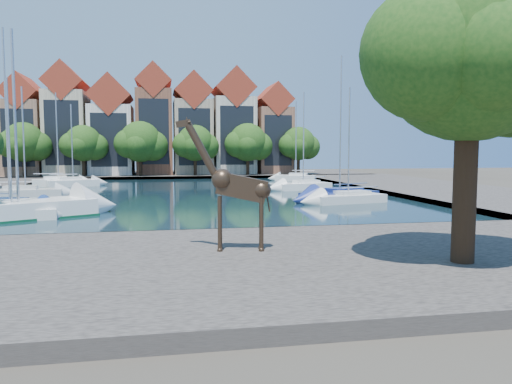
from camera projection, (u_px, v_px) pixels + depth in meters
The scene contains 29 objects.
ground at pixel (221, 238), 25.09m from camera, with size 160.00×160.00×0.00m, color #38332B.
water_basin at pixel (193, 194), 48.58m from camera, with size 38.00×50.00×0.08m, color black.
near_quay at pixel (244, 265), 18.22m from camera, with size 50.00×14.00×0.50m, color #524C47.
far_quay at pixel (181, 175), 79.89m from camera, with size 60.00×16.00×0.50m, color #524C47.
right_quay at pixel (428, 188), 53.17m from camera, with size 14.00×52.00×0.50m, color #524C47.
plane_tree at pixel (473, 55), 17.01m from camera, with size 8.32×6.40×10.62m.
townhouse_west_end at pixel (26, 129), 75.02m from camera, with size 5.44×9.18×14.93m.
townhouse_west_mid at pixel (67, 124), 76.05m from camera, with size 5.94×9.18×16.79m.
townhouse_west_inner at pixel (112, 130), 77.33m from camera, with size 6.43×9.18×15.15m.
townhouse_center at pixel (154, 124), 78.44m from camera, with size 5.44×9.18×16.93m.
townhouse_east_inner at pixel (193, 128), 79.60m from camera, with size 5.94×9.18×15.79m.
townhouse_east_mid at pixel (233, 126), 80.76m from camera, with size 6.43×9.18×16.65m.
townhouse_east_end at pixel (272, 133), 82.05m from camera, with size 5.44×9.18×14.43m.
far_tree_far_west at pixel (24, 144), 70.04m from camera, with size 7.28×5.60×7.68m.
far_tree_west at pixel (84, 144), 71.52m from camera, with size 6.76×5.20×7.36m.
far_tree_mid_west at pixel (141, 143), 72.98m from camera, with size 7.80×6.00×8.00m.
far_tree_mid_east at pixel (196, 144), 74.46m from camera, with size 7.02×5.40×7.52m.
far_tree_east at pixel (248, 144), 75.93m from camera, with size 7.54×5.80×7.84m.
far_tree_far_east at pixel (299, 145), 77.42m from camera, with size 6.76×5.20×7.36m.
giraffe_statue at pixel (235, 187), 19.45m from camera, with size 3.59×0.93×5.13m.
sailboat_left_a at pixel (12, 212), 30.62m from camera, with size 5.31×2.83×8.65m.
sailboat_left_b at pixel (10, 205), 33.97m from camera, with size 6.52×4.21×12.41m.
sailboat_left_c at pixel (26, 191), 44.82m from camera, with size 6.41×2.77×9.90m.
sailboat_left_d at pixel (59, 180), 59.10m from camera, with size 6.11×3.45×10.92m.
sailboat_left_e at pixel (73, 181), 58.08m from camera, with size 5.93×3.98×9.49m.
sailboat_right_a at pixel (348, 196), 40.64m from camera, with size 6.55×3.54×9.32m.
sailboat_right_b at pixel (340, 194), 42.58m from camera, with size 7.52×5.15×12.16m.
sailboat_right_c at pixel (303, 184), 53.56m from camera, with size 6.43×3.67×10.39m.
sailboat_right_d at pixel (296, 176), 67.92m from camera, with size 5.72×3.98×10.76m.
Camera 1 is at (-2.88, -24.69, 4.50)m, focal length 35.00 mm.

